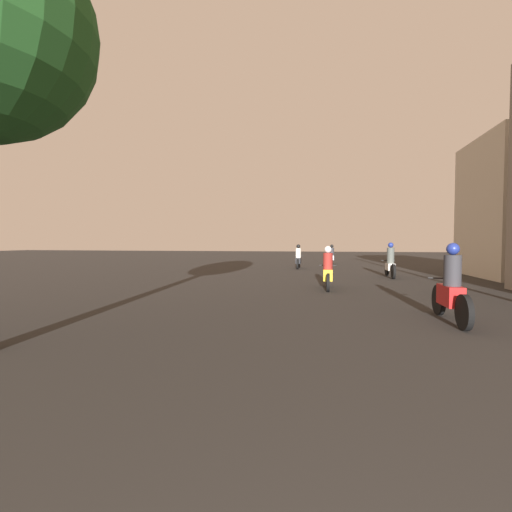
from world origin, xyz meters
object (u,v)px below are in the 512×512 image
(motorcycle_black, at_px, (298,259))
(motorcycle_red, at_px, (451,290))
(motorcycle_yellow, at_px, (328,272))
(motorcycle_silver, at_px, (332,256))
(motorcycle_white, at_px, (390,264))

(motorcycle_black, bearing_deg, motorcycle_red, -83.60)
(motorcycle_yellow, xyz_separation_m, motorcycle_black, (-1.61, 9.03, -0.01))
(motorcycle_yellow, relative_size, motorcycle_silver, 1.04)
(motorcycle_red, bearing_deg, motorcycle_black, 108.57)
(motorcycle_red, bearing_deg, motorcycle_yellow, 119.63)
(motorcycle_white, height_order, motorcycle_black, motorcycle_white)
(motorcycle_white, bearing_deg, motorcycle_yellow, -131.78)
(motorcycle_black, relative_size, motorcycle_silver, 0.99)
(motorcycle_yellow, relative_size, motorcycle_black, 1.05)
(motorcycle_red, distance_m, motorcycle_yellow, 5.11)
(motorcycle_white, relative_size, motorcycle_black, 1.14)
(motorcycle_red, height_order, motorcycle_yellow, motorcycle_red)
(motorcycle_black, bearing_deg, motorcycle_silver, 55.71)
(motorcycle_red, distance_m, motorcycle_white, 9.06)
(motorcycle_red, bearing_deg, motorcycle_silver, 98.02)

